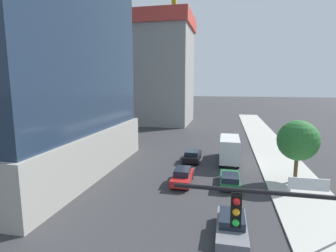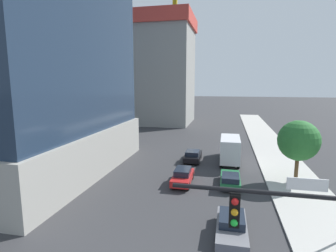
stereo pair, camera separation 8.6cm
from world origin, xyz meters
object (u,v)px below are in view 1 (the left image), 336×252
Objects in this scene: traffic_light_pole at (315,247)px; car_gray at (232,226)px; construction_building at (159,65)px; street_tree at (298,141)px; box_truck at (229,148)px; car_black at (192,156)px; car_green at (230,179)px; car_red at (182,176)px.

traffic_light_pole is 1.48× the size of car_gray.
construction_building is at bearing 109.21° from car_gray.
traffic_light_pole reaches higher than street_tree.
street_tree is 0.79× the size of box_truck.
traffic_light_pole is 1.15× the size of street_tree.
traffic_light_pole reaches higher than car_gray.
car_black is (-6.61, 24.64, -4.23)m from traffic_light_pole.
car_black is (-10.87, 5.22, -3.54)m from street_tree.
construction_building reaches higher than car_black.
traffic_light_pole is at bearing -71.56° from construction_building.
construction_building reaches higher than car_green.
construction_building is 6.89× the size of car_gray.
traffic_light_pole is 1.57× the size of car_black.
car_green is (16.78, -39.45, -13.42)m from construction_building.
construction_building reaches higher than street_tree.
car_gray is (16.78, -48.15, -13.40)m from construction_building.
car_red is at bearing -175.91° from car_green.
street_tree is 11.72m from car_red.
car_red is at bearing -118.46° from box_truck.
car_gray is at bearing -61.56° from car_red.
construction_building is 44.84m from street_tree.
traffic_light_pole reaches higher than car_black.
car_gray is 0.62× the size of box_truck.
car_red reaches higher than car_black.
traffic_light_pole is at bearing -68.48° from car_red.
construction_building is at bearing 113.04° from car_green.
car_gray reaches higher than car_green.
traffic_light_pole is at bearing -102.37° from street_tree.
car_black is 1.02× the size of car_green.
traffic_light_pole is 0.91× the size of box_truck.
car_red is at bearing -90.00° from car_black.
traffic_light_pole is at bearing -83.08° from car_green.
construction_building is at bearing 118.12° from box_truck.
car_green is at bearing -58.97° from car_black.
construction_building is at bearing 107.11° from car_red.
car_black is 16.86m from car_gray.
car_green is at bearing 4.09° from car_red.
car_red reaches higher than car_gray.
street_tree is 1.29× the size of car_gray.
car_green is at bearing 90.00° from car_gray.
car_green is (4.54, -7.54, -0.02)m from car_black.
box_truck is at bearing 90.00° from car_green.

